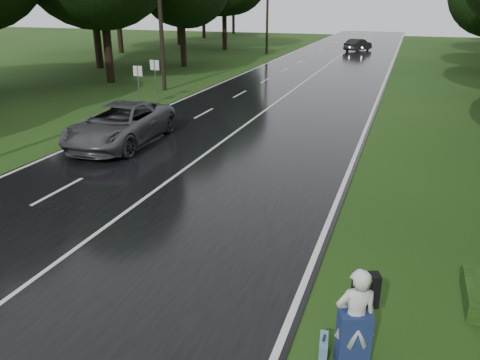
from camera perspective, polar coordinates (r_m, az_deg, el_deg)
name	(u,v)px	position (r m, az deg, el deg)	size (l,w,h in m)	color
ground	(100,233)	(13.47, -16.64, -6.12)	(160.00, 160.00, 0.00)	#224213
road	(284,97)	(31.03, 5.29, 9.95)	(12.00, 140.00, 0.04)	black
lane_center	(284,97)	(31.02, 5.29, 9.99)	(0.12, 140.00, 0.01)	silver
grey_car	(120,124)	(21.17, -14.30, 6.58)	(2.84, 6.17, 1.71)	#494B4E
far_car	(358,45)	(61.15, 14.11, 15.59)	(1.52, 4.37, 1.44)	black
hitchhiker	(356,322)	(8.48, 13.82, -16.33)	(0.82, 0.79, 1.92)	silver
suitcase	(323,348)	(8.98, 10.06, -19.35)	(0.15, 0.51, 0.36)	teal
utility_pole_mid	(165,90)	(33.89, -9.10, 10.68)	(1.80, 0.28, 10.39)	black
utility_pole_far	(267,54)	(57.07, 3.23, 15.04)	(1.80, 0.28, 9.21)	black
road_sign_a	(141,107)	(28.61, -11.96, 8.60)	(0.57, 0.10, 2.39)	white
road_sign_b	(157,101)	(30.27, -10.04, 9.40)	(0.60, 0.10, 2.51)	white
tree_left_d	(111,82)	(38.12, -15.33, 11.35)	(9.86, 9.86, 15.41)	black
tree_left_e	(184,66)	(46.17, -6.79, 13.51)	(8.40, 8.40, 13.13)	black
tree_left_f	(225,50)	(61.35, -1.86, 15.48)	(9.99, 9.99, 15.61)	black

